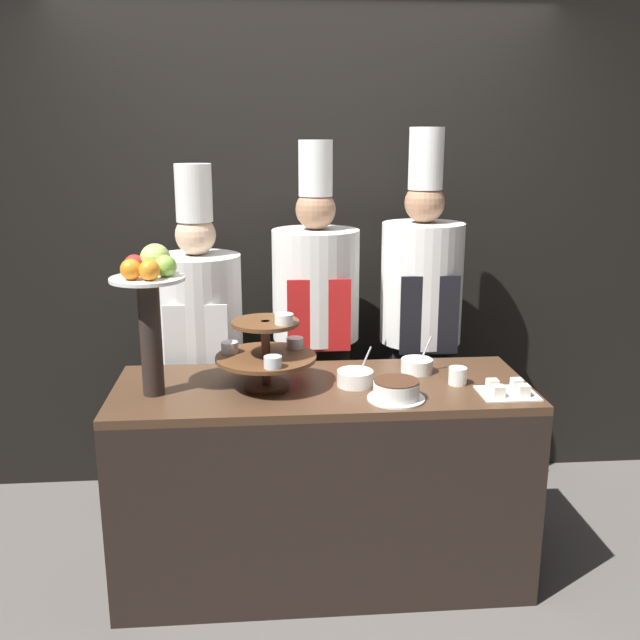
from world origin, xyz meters
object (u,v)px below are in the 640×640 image
object	(u,v)px
tiered_stand	(267,351)
chef_center_right	(421,315)
fruit_pedestal	(150,296)
chef_center_left	(316,322)
serving_bowl_far	(417,366)
cup_white	(458,376)
chef_left	(200,338)
serving_bowl_near	(355,378)
cake_round	(396,390)
cake_square_tray	(508,390)

from	to	relation	value
tiered_stand	chef_center_right	distance (m)	0.97
fruit_pedestal	chef_center_left	distance (m)	0.97
tiered_stand	serving_bowl_far	bearing A→B (deg)	11.96
fruit_pedestal	chef_center_right	size ratio (longest dim) A/B	0.31
fruit_pedestal	cup_white	bearing A→B (deg)	0.17
chef_left	serving_bowl_near	bearing A→B (deg)	-41.64
cup_white	serving_bowl_near	world-z (taller)	serving_bowl_near
cake_round	cake_square_tray	xyz separation A→B (m)	(0.45, 0.02, -0.02)
tiered_stand	fruit_pedestal	distance (m)	0.50
serving_bowl_far	chef_left	world-z (taller)	chef_left
serving_bowl_near	chef_center_left	bearing A→B (deg)	100.79
tiered_stand	serving_bowl_near	world-z (taller)	tiered_stand
cake_round	cake_square_tray	size ratio (longest dim) A/B	1.01
fruit_pedestal	cup_white	world-z (taller)	fruit_pedestal
cup_white	chef_center_right	world-z (taller)	chef_center_right
chef_center_left	chef_center_right	world-z (taller)	chef_center_right
chef_center_right	chef_left	bearing A→B (deg)	180.00
tiered_stand	cake_square_tray	size ratio (longest dim) A/B	1.83
tiered_stand	chef_center_left	distance (m)	0.64
tiered_stand	chef_center_left	bearing A→B (deg)	67.60
serving_bowl_near	chef_center_left	xyz separation A→B (m)	(-0.11, 0.60, 0.08)
cup_white	serving_bowl_near	bearing A→B (deg)	177.15
fruit_pedestal	chef_center_right	world-z (taller)	chef_center_right
serving_bowl_near	chef_left	xyz separation A→B (m)	(-0.68, 0.60, 0.02)
tiered_stand	fruit_pedestal	xyz separation A→B (m)	(-0.44, -0.03, 0.24)
chef_left	chef_center_right	world-z (taller)	chef_center_right
fruit_pedestal	chef_left	size ratio (longest dim) A/B	0.34
tiered_stand	serving_bowl_near	distance (m)	0.38
fruit_pedestal	cake_round	xyz separation A→B (m)	(0.94, -0.15, -0.36)
fruit_pedestal	serving_bowl_near	size ratio (longest dim) A/B	3.58
cup_white	chef_left	size ratio (longest dim) A/B	0.04
serving_bowl_far	chef_left	size ratio (longest dim) A/B	0.09
serving_bowl_near	chef_center_left	distance (m)	0.62
serving_bowl_near	chef_left	bearing A→B (deg)	138.36
cake_round	serving_bowl_far	size ratio (longest dim) A/B	1.39
fruit_pedestal	serving_bowl_far	xyz separation A→B (m)	(1.09, 0.17, -0.36)
tiered_stand	cake_square_tray	distance (m)	0.97
serving_bowl_far	chef_center_right	distance (m)	0.48
fruit_pedestal	cake_square_tray	world-z (taller)	fruit_pedestal
chef_center_left	chef_center_right	bearing A→B (deg)	-0.01
cup_white	cake_round	bearing A→B (deg)	-151.76
serving_bowl_near	chef_center_right	distance (m)	0.73
fruit_pedestal	cake_square_tray	xyz separation A→B (m)	(1.39, -0.13, -0.38)
cake_square_tray	chef_center_left	world-z (taller)	chef_center_left
tiered_stand	serving_bowl_far	size ratio (longest dim) A/B	2.52
cake_round	chef_left	distance (m)	1.12
serving_bowl_far	chef_center_left	xyz separation A→B (m)	(-0.40, 0.46, 0.08)
cake_square_tray	chef_center_right	distance (m)	0.79
cake_square_tray	chef_left	xyz separation A→B (m)	(-1.27, 0.75, 0.03)
cup_white	chef_center_right	xyz separation A→B (m)	(-0.02, 0.62, 0.10)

